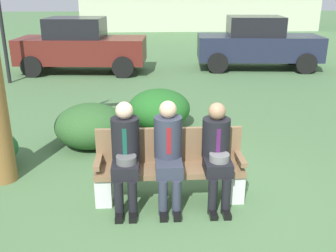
{
  "coord_description": "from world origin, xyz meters",
  "views": [
    {
      "loc": [
        -0.55,
        -4.32,
        2.57
      ],
      "look_at": [
        -0.29,
        0.41,
        0.85
      ],
      "focal_mm": 41.24,
      "sensor_mm": 36.0,
      "label": 1
    }
  ],
  "objects": [
    {
      "name": "seated_man_middle",
      "position": [
        -0.31,
        -0.06,
        0.73
      ],
      "size": [
        0.34,
        0.72,
        1.3
      ],
      "color": "#2D3342",
      "rests_on": "ground"
    },
    {
      "name": "parked_car_far",
      "position": [
        3.05,
        8.18,
        0.84
      ],
      "size": [
        4.02,
        1.98,
        1.68
      ],
      "color": "#1E2338",
      "rests_on": "ground"
    },
    {
      "name": "park_bench",
      "position": [
        -0.29,
        0.06,
        0.42
      ],
      "size": [
        1.84,
        0.44,
        0.9
      ],
      "color": "brown",
      "rests_on": "ground"
    },
    {
      "name": "seated_man_right",
      "position": [
        0.28,
        -0.07,
        0.71
      ],
      "size": [
        0.34,
        0.72,
        1.27
      ],
      "color": "black",
      "rests_on": "ground"
    },
    {
      "name": "parked_car_near",
      "position": [
        -2.59,
        7.92,
        0.84
      ],
      "size": [
        4.01,
        1.96,
        1.68
      ],
      "color": "#591E19",
      "rests_on": "ground"
    },
    {
      "name": "ground_plane",
      "position": [
        0.0,
        0.0,
        0.0
      ],
      "size": [
        80.0,
        80.0,
        0.0
      ],
      "primitive_type": "plane",
      "color": "#496D43"
    },
    {
      "name": "shrub_far_lawn",
      "position": [
        -1.51,
        1.81,
        0.37
      ],
      "size": [
        1.19,
        1.09,
        0.74
      ],
      "primitive_type": "ellipsoid",
      "color": "#2B5627",
      "rests_on": "ground"
    },
    {
      "name": "seated_man_left",
      "position": [
        -0.82,
        -0.07,
        0.72
      ],
      "size": [
        0.34,
        0.72,
        1.3
      ],
      "color": "black",
      "rests_on": "ground"
    },
    {
      "name": "shrub_near_bench",
      "position": [
        -0.33,
        2.72,
        0.37
      ],
      "size": [
        1.18,
        1.08,
        0.74
      ],
      "primitive_type": "ellipsoid",
      "color": "#205C20",
      "rests_on": "ground"
    }
  ]
}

